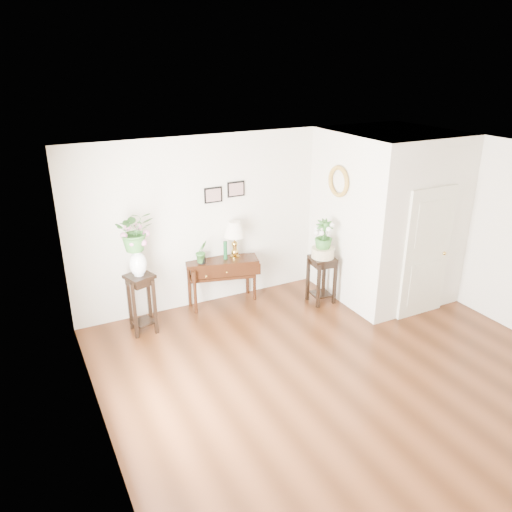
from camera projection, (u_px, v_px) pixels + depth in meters
floor at (341, 372)px, 6.62m from camera, size 6.00×5.50×0.02m
ceiling at (357, 162)px, 5.57m from camera, size 6.00×5.50×0.02m
wall_back at (249, 216)px, 8.37m from camera, size 6.00×0.02×2.80m
wall_left at (98, 334)px, 4.84m from camera, size 0.02×5.50×2.80m
partition at (386, 215)px, 8.45m from camera, size 1.80×1.95×2.80m
door at (427, 253)px, 7.75m from camera, size 0.90×0.05×2.10m
art_print_left at (213, 195)px, 7.91m from camera, size 0.30×0.02×0.25m
art_print_right at (236, 189)px, 8.06m from camera, size 0.30×0.02×0.25m
wall_ornament at (338, 181)px, 7.91m from camera, size 0.07×0.51×0.51m
console_table at (222, 281)px, 8.34m from camera, size 1.25×0.69×0.79m
table_lamp at (235, 237)px, 8.16m from camera, size 0.46×0.46×0.63m
green_vase at (225, 249)px, 8.16m from camera, size 0.08×0.08×0.30m
potted_plant at (202, 253)px, 7.98m from camera, size 0.23×0.21×0.37m
plant_stand_a at (142, 303)px, 7.45m from camera, size 0.46×0.46×0.93m
porcelain_vase at (138, 261)px, 7.19m from camera, size 0.28×0.28×0.44m
lily_arrangement at (135, 230)px, 7.02m from camera, size 0.59×0.53×0.60m
plant_stand_b at (321, 280)px, 8.38m from camera, size 0.43×0.43×0.82m
ceramic_bowl at (323, 253)px, 8.19m from camera, size 0.49×0.49×0.17m
narcissus at (324, 236)px, 8.08m from camera, size 0.37×0.37×0.52m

